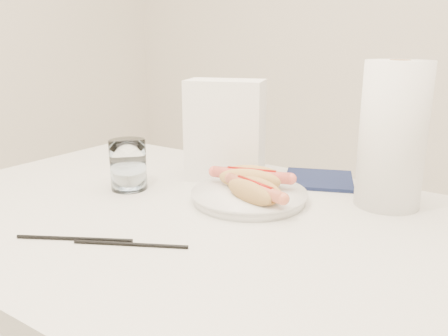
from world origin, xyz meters
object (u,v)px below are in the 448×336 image
Objects in this scene: hotdog_left at (251,178)px; paper_towel_roll at (393,135)px; plate at (249,197)px; hotdog_right at (255,191)px; table at (190,240)px; water_glass at (128,165)px; napkin_box at (225,130)px.

hotdog_left is 0.30m from paper_towel_roll.
paper_towel_roll is (0.24, 0.14, 0.14)m from plate.
paper_towel_roll reaches higher than hotdog_right.
hotdog_right is 0.29m from paper_towel_roll.
table is 0.45m from paper_towel_roll.
water_glass is 0.39× the size of paper_towel_roll.
napkin_box is (0.14, 0.19, 0.06)m from water_glass.
plate is 0.29m from water_glass.
table is 4.12× the size of paper_towel_roll.
hotdog_right reaches higher than plate.
table is at bearing -124.16° from hotdog_left.
water_glass is (-0.31, -0.04, 0.02)m from hotdog_right.
hotdog_right is 0.55× the size of paper_towel_roll.
table is 0.19m from hotdog_left.
water_glass reaches higher than table.
hotdog_left is 0.59× the size of paper_towel_roll.
plate is at bearing 62.10° from table.
hotdog_right is (0.05, -0.07, -0.00)m from hotdog_left.
hotdog_left is 0.72× the size of napkin_box.
paper_towel_roll is (0.51, 0.22, 0.09)m from water_glass.
plate is (0.06, 0.12, 0.07)m from table.
paper_towel_roll is (0.31, 0.26, 0.21)m from table.
plate is 0.05m from hotdog_left.
plate is 0.31m from paper_towel_roll.
hotdog_left is (0.05, 0.15, 0.10)m from table.
plate is at bearing -149.67° from paper_towel_roll.
napkin_box reaches higher than table.
water_glass is at bearing -163.42° from plate.
water_glass is at bearing 168.76° from table.
hotdog_left is 0.28m from water_glass.
hotdog_left is at bearing 113.15° from plate.
paper_towel_roll is at bearing 60.01° from hotdog_right.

